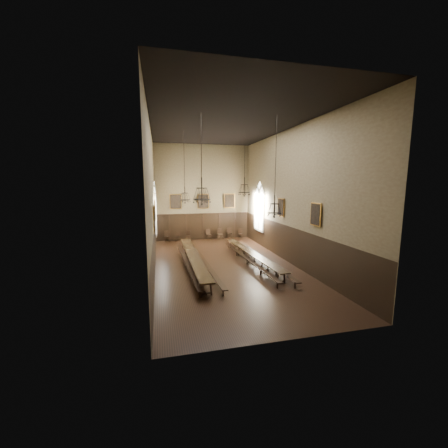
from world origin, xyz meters
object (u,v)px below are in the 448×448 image
object	(u,v)px
bench_left_outer	(186,263)
bench_left_inner	(205,264)
chair_4	(209,236)
chair_5	(220,236)
chair_2	(188,238)
chair_6	(230,235)
chair_7	(240,235)
chandelier_back_left	(185,195)
chandelier_front_left	(202,194)
chandelier_front_right	(274,206)
chair_0	(167,238)
chandelier_back_right	(244,189)
table_left	(193,261)
bench_right_inner	(247,260)
bench_right_outer	(262,259)
chair_1	(178,239)
table_right	(252,258)

from	to	relation	value
bench_left_outer	bench_left_inner	world-z (taller)	bench_left_outer
chair_4	chair_5	world-z (taller)	chair_5
chair_2	chair_6	size ratio (longest dim) A/B	0.91
bench_left_inner	chair_7	xyz separation A→B (m)	(5.00, 8.77, -0.01)
chandelier_back_left	chandelier_front_left	bearing A→B (deg)	-84.59
chandelier_front_left	chandelier_front_right	world-z (taller)	same
chair_0	chair_4	world-z (taller)	chair_0
chair_7	chandelier_back_right	bearing A→B (deg)	-85.76
table_left	bench_right_inner	size ratio (longest dim) A/B	1.08
bench_right_outer	chair_7	xyz separation A→B (m)	(1.02, 8.58, -0.01)
chair_2	chair_6	bearing A→B (deg)	15.78
bench_left_outer	bench_right_outer	size ratio (longest dim) A/B	1.05
bench_right_inner	chandelier_back_left	xyz separation A→B (m)	(-3.86, 2.31, 4.35)
table_left	chandelier_front_right	bearing A→B (deg)	-36.68
chair_1	chandelier_back_right	bearing A→B (deg)	-43.70
chair_4	bench_right_inner	bearing A→B (deg)	-98.45
chair_1	chair_7	world-z (taller)	chair_7
chandelier_back_right	chandelier_front_right	size ratio (longest dim) A/B	0.83
table_right	chair_2	world-z (taller)	chair_2
chair_5	chandelier_back_left	world-z (taller)	chandelier_back_left
chandelier_back_left	bench_left_outer	bearing A→B (deg)	-95.04
table_left	bench_right_outer	xyz separation A→B (m)	(4.66, -0.19, -0.12)
table_right	chair_0	distance (m)	9.94
bench_left_inner	chair_1	distance (m)	8.78
table_left	chair_1	distance (m)	8.34
chair_2	chair_6	distance (m)	4.09
chair_1	chair_5	distance (m)	4.09
table_right	chair_4	size ratio (longest dim) A/B	9.23
table_right	chair_6	bearing A→B (deg)	85.92
bench_right_outer	chair_2	size ratio (longest dim) A/B	10.79
bench_left_inner	chair_7	size ratio (longest dim) A/B	10.82
chair_1	chair_6	world-z (taller)	chair_6
bench_right_outer	chandelier_back_left	xyz separation A→B (m)	(-4.93, 2.28, 4.34)
bench_left_outer	bench_right_outer	distance (m)	5.11
chair_5	chandelier_front_left	bearing A→B (deg)	-116.09
chair_6	chandelier_front_right	xyz separation A→B (m)	(-0.44, -11.55, 3.84)
chair_7	table_left	bearing A→B (deg)	-105.81
chandelier_back_right	table_left	bearing A→B (deg)	-149.84
chandelier_back_right	chair_0	bearing A→B (deg)	133.31
bench_right_outer	chair_0	size ratio (longest dim) A/B	10.12
bench_left_inner	bench_right_outer	bearing A→B (deg)	2.72
chair_0	chandelier_back_left	world-z (taller)	chandelier_back_left
chair_2	chair_4	size ratio (longest dim) A/B	0.95
chair_0	chair_1	distance (m)	0.98
table_right	chair_2	xyz separation A→B (m)	(-3.50, 8.35, -0.07)
bench_left_inner	chair_2	xyz separation A→B (m)	(-0.15, 8.80, 0.00)
chair_2	chandelier_front_left	xyz separation A→B (m)	(-0.34, -11.15, 4.56)
chandelier_back_left	chandelier_front_right	world-z (taller)	same
chair_7	chandelier_back_right	distance (m)	7.75
table_left	chair_4	xyz separation A→B (m)	(2.53, 8.44, -0.11)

